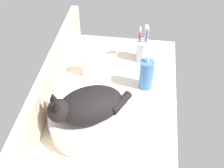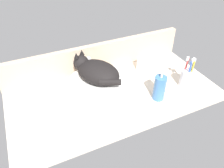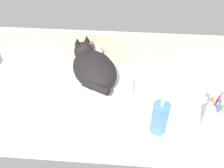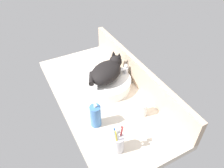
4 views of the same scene
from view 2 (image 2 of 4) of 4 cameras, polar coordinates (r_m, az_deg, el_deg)
The scene contains 8 objects.
ground_plane at distance 123.59cm, azimuth 0.65°, elevation -2.99°, with size 114.55×55.46×4.00cm, color beige.
backsplash_panel at distance 136.68cm, azimuth -3.98°, elevation 6.96°, with size 114.55×3.60×17.63cm, color tan.
sink_basin at distance 122.27cm, azimuth -3.46°, elevation -0.34°, with size 33.41×33.41×6.71cm, color white.
cat at distance 117.53cm, azimuth -4.17°, elevation 3.37°, with size 27.25×30.16×14.00cm.
faucet at distance 130.79cm, azimuth -5.87°, elevation 4.49°, with size 3.60×11.81×13.60cm.
soap_dispenser at distance 116.98cm, azimuth 12.31°, elevation -1.00°, with size 6.23×6.23×17.29cm.
toothbrush_cup at distance 130.74cm, azimuth 18.82°, elevation 1.61°, with size 6.63×6.63×18.69cm.
water_glass at distance 139.05cm, azimuth 7.77°, elevation 4.94°, with size 6.45×6.45×9.01cm.
Camera 2 is at (-40.30, -84.24, 78.95)cm, focal length 35.00 mm.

